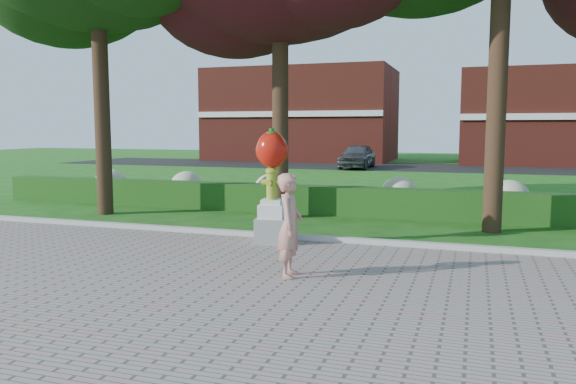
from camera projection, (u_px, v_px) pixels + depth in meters
The scene contains 11 objects.
ground at pixel (275, 277), 9.27m from camera, with size 100.00×100.00×0.00m, color #1D4F13.
walkway at pixel (136, 377), 5.50m from camera, with size 40.00×14.00×0.04m, color gray.
curb at pixel (322, 239), 12.09m from camera, with size 40.00×0.18×0.15m, color #ADADA5.
lawn_hedge at pixel (359, 202), 15.82m from camera, with size 24.00×0.70×0.80m, color #144614.
hydrangea_row at pixel (385, 193), 16.56m from camera, with size 20.10×1.10×0.99m.
street at pixel (424, 167), 35.65m from camera, with size 50.00×8.00×0.02m, color black.
building_left at pixel (302, 115), 44.07m from camera, with size 14.00×8.00×7.00m, color maroon.
building_right at pixel (553, 118), 38.41m from camera, with size 12.00×8.00×6.40m, color maroon.
hydrant_sculpture at pixel (272, 183), 11.78m from camera, with size 0.75×0.75×2.41m.
woman at pixel (290, 225), 9.09m from camera, with size 0.62×0.41×1.70m, color tan.
parked_car at pixel (357, 156), 34.57m from camera, with size 1.78×4.41×1.50m, color #3B3E43.
Camera 1 is at (3.09, -8.51, 2.44)m, focal length 35.00 mm.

